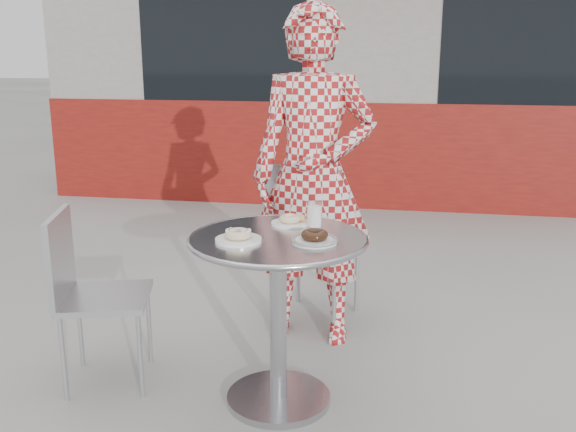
% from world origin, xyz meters
% --- Properties ---
extents(ground, '(60.00, 60.00, 0.00)m').
position_xyz_m(ground, '(0.00, 0.00, 0.00)').
color(ground, '#A19F99').
rests_on(ground, ground).
extents(storefront, '(6.02, 4.55, 3.00)m').
position_xyz_m(storefront, '(-0.00, 5.56, 1.49)').
color(storefront, gray).
rests_on(storefront, ground).
extents(bistro_table, '(0.73, 0.73, 0.74)m').
position_xyz_m(bistro_table, '(0.04, 0.04, 0.56)').
color(bistro_table, silver).
rests_on(bistro_table, ground).
extents(chair_far, '(0.52, 0.52, 0.90)m').
position_xyz_m(chair_far, '(0.07, 0.94, 0.28)').
color(chair_far, '#B2B4BA').
rests_on(chair_far, ground).
extents(chair_left, '(0.47, 0.47, 0.79)m').
position_xyz_m(chair_left, '(-0.76, 0.07, 0.24)').
color(chair_left, '#B2B4BA').
rests_on(chair_left, ground).
extents(seated_person, '(0.63, 0.43, 1.70)m').
position_xyz_m(seated_person, '(0.08, 0.74, 0.85)').
color(seated_person, maroon).
rests_on(seated_person, ground).
extents(plate_far, '(0.16, 0.16, 0.04)m').
position_xyz_m(plate_far, '(0.06, 0.23, 0.76)').
color(plate_far, white).
rests_on(plate_far, bistro_table).
extents(plate_near, '(0.18, 0.18, 0.05)m').
position_xyz_m(plate_near, '(-0.10, -0.05, 0.76)').
color(plate_near, white).
rests_on(plate_near, bistro_table).
extents(plate_checker, '(0.18, 0.18, 0.05)m').
position_xyz_m(plate_checker, '(0.20, -0.01, 0.75)').
color(plate_checker, white).
rests_on(plate_checker, bistro_table).
extents(milk_cup, '(0.07, 0.07, 0.11)m').
position_xyz_m(milk_cup, '(0.16, 0.22, 0.79)').
color(milk_cup, white).
rests_on(milk_cup, bistro_table).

